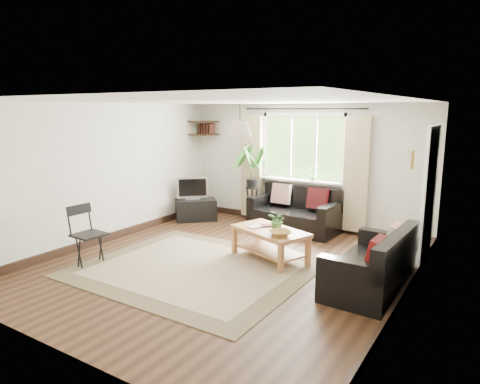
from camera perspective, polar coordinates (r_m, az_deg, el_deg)
The scene contains 24 objects.
floor at distance 6.46m, azimuth -1.92°, elevation -9.77°, with size 5.50×5.50×0.00m, color black.
ceiling at distance 6.04m, azimuth -2.06°, elevation 12.05°, with size 5.50×5.50×0.00m, color white.
wall_back at distance 8.53m, azimuth 8.45°, elevation 3.51°, with size 5.00×0.02×2.40m, color beige.
wall_front at distance 4.21m, azimuth -23.54°, elevation -4.84°, with size 5.00×0.02×2.40m, color beige.
wall_left at distance 7.80m, azimuth -17.39°, elevation 2.45°, with size 0.02×5.50×2.40m, color beige.
wall_right at distance 5.19m, azimuth 21.53°, elevation -1.85°, with size 0.02×5.50×2.40m, color beige.
rug at distance 6.36m, azimuth -6.04°, elevation -10.06°, with size 3.18×2.73×0.02m, color beige.
window at distance 8.45m, azimuth 8.40°, elevation 5.84°, with size 2.50×0.16×2.16m, color white, non-canonical shape.
door at distance 6.88m, azimuth 23.86°, elevation -0.74°, with size 0.06×0.96×2.06m, color silver.
corner_shelf at distance 9.39m, azimuth -4.87°, elevation 8.48°, with size 0.50×0.50×0.34m, color black, non-canonical shape.
pendant_lamp at distance 6.38m, azimuth -0.00°, elevation 8.85°, with size 0.36×0.36×0.54m, color beige, non-canonical shape.
wall_sconce at distance 5.41m, azimuth 21.80°, elevation 4.43°, with size 0.12×0.12×0.28m, color beige, non-canonical shape.
sofa_back at distance 8.22m, azimuth 7.27°, elevation -2.45°, with size 1.67×0.84×0.79m, color black, non-canonical shape.
sofa_right at distance 5.80m, azimuth 17.04°, elevation -8.74°, with size 0.80×1.60×0.75m, color black, non-canonical shape.
coffee_table at distance 6.64m, azimuth 3.99°, elevation -6.99°, with size 1.19×0.65×0.49m, color olive, non-canonical shape.
table_plant at distance 6.48m, azimuth 5.03°, elevation -3.79°, with size 0.28×0.24×0.30m, color #3A6E2C.
bowl at distance 6.24m, azimuth 5.39°, elevation -5.47°, with size 0.31×0.31×0.08m, color #A37938.
book_a at distance 6.72m, azimuth 1.62°, elevation -4.50°, with size 0.16×0.21×0.02m, color silver.
book_b at distance 6.82m, azimuth 3.52°, elevation -4.27°, with size 0.16×0.22×0.02m, color #582F23.
tv_stand at distance 9.01m, azimuth -5.88°, elevation -2.36°, with size 0.82×0.46×0.44m, color black.
tv at distance 8.96m, azimuth -6.36°, elevation 0.60°, with size 0.63×0.21×0.49m, color #A5A5AA, non-canonical shape.
palm_stand at distance 8.69m, azimuth 1.62°, elevation 1.07°, with size 0.62×0.62×1.59m, color black, non-canonical shape.
folding_chair at distance 6.74m, azimuth -19.46°, elevation -5.52°, with size 0.46×0.46×0.89m, color black, non-canonical shape.
sill_plant at distance 8.34m, azimuth 9.66°, elevation 2.37°, with size 0.14×0.10×0.27m, color #2D6023.
Camera 1 is at (3.39, -5.00, 2.27)m, focal length 32.00 mm.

